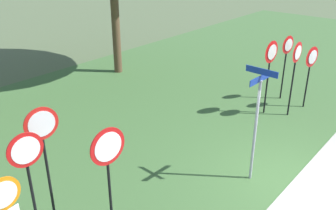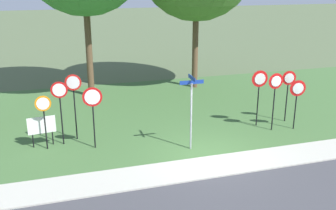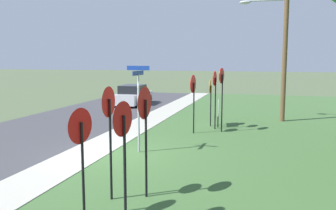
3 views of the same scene
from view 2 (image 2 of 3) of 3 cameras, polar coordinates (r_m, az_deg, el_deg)
name	(u,v)px [view 2 (image 2 of 3)]	position (r m, az deg, el deg)	size (l,w,h in m)	color
ground_plane	(210,157)	(15.30, 6.11, -7.56)	(160.00, 160.00, 0.00)	#4C5B3D
sidewalk_strip	(219,166)	(14.63, 7.35, -8.72)	(44.00, 1.60, 0.06)	#ADAA9E
grass_median	(165,109)	(20.53, -0.42, -0.64)	(44.00, 12.00, 0.04)	#3D6033
stop_sign_near_left	(60,100)	(16.18, -15.43, 0.74)	(0.66, 0.12, 2.66)	black
stop_sign_near_right	(44,111)	(15.98, -17.62, -0.90)	(0.62, 0.10, 2.23)	black
stop_sign_far_left	(93,104)	(15.53, -10.89, 0.12)	(0.77, 0.12, 2.53)	black
stop_sign_far_center	(74,93)	(16.52, -13.53, 1.69)	(0.67, 0.15, 2.83)	black
yield_sign_near_left	(297,93)	(18.23, 18.29, 1.65)	(0.72, 0.17, 2.28)	black
yield_sign_near_right	(275,88)	(17.71, 15.34, 2.37)	(0.70, 0.10, 2.63)	black
yield_sign_far_left	(259,85)	(18.12, 13.15, 2.89)	(0.76, 0.12, 2.61)	black
yield_sign_far_right	(288,84)	(19.08, 17.11, 2.89)	(0.67, 0.15, 2.46)	black
street_name_post	(191,106)	(15.24, 3.40, -0.21)	(0.96, 0.82, 2.99)	#9EA0A8
notice_board	(42,127)	(16.58, -17.88, -3.02)	(1.10, 0.16, 1.25)	black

